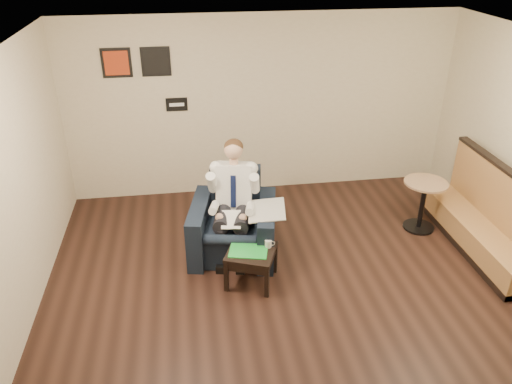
{
  "coord_description": "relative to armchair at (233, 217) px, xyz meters",
  "views": [
    {
      "loc": [
        -1.19,
        -4.35,
        3.84
      ],
      "look_at": [
        -0.36,
        1.2,
        0.87
      ],
      "focal_mm": 35.0,
      "sensor_mm": 36.0,
      "label": 1
    }
  ],
  "objects": [
    {
      "name": "ground",
      "position": [
        0.66,
        -1.2,
        -0.52
      ],
      "size": [
        6.0,
        6.0,
        0.0
      ],
      "primitive_type": "plane",
      "color": "black",
      "rests_on": "ground"
    },
    {
      "name": "wall_back",
      "position": [
        0.66,
        1.8,
        0.88
      ],
      "size": [
        6.0,
        0.02,
        2.8
      ],
      "primitive_type": "cube",
      "color": "beige",
      "rests_on": "ground"
    },
    {
      "name": "ceiling",
      "position": [
        0.66,
        -1.2,
        2.28
      ],
      "size": [
        6.0,
        6.0,
        0.02
      ],
      "primitive_type": "cube",
      "color": "white",
      "rests_on": "wall_back"
    },
    {
      "name": "seating_sign",
      "position": [
        -0.64,
        1.79,
        0.98
      ],
      "size": [
        0.32,
        0.02,
        0.2
      ],
      "primitive_type": "cube",
      "color": "black",
      "rests_on": "wall_back"
    },
    {
      "name": "art_print_left",
      "position": [
        -1.44,
        1.79,
        1.63
      ],
      "size": [
        0.42,
        0.03,
        0.42
      ],
      "primitive_type": "cube",
      "color": "#BA3816",
      "rests_on": "wall_back"
    },
    {
      "name": "art_print_right",
      "position": [
        -0.89,
        1.79,
        1.63
      ],
      "size": [
        0.42,
        0.03,
        0.42
      ],
      "primitive_type": "cube",
      "color": "black",
      "rests_on": "wall_back"
    },
    {
      "name": "armchair",
      "position": [
        0.0,
        0.0,
        0.0
      ],
      "size": [
        1.27,
        1.27,
        1.05
      ],
      "primitive_type": "cube",
      "rotation": [
        0.0,
        0.0,
        -0.2
      ],
      "color": "black",
      "rests_on": "ground"
    },
    {
      "name": "seated_man",
      "position": [
        -0.03,
        -0.13,
        0.19
      ],
      "size": [
        0.87,
        1.14,
        1.43
      ],
      "primitive_type": null,
      "rotation": [
        0.0,
        0.0,
        -0.2
      ],
      "color": "white",
      "rests_on": "armchair"
    },
    {
      "name": "lap_papers",
      "position": [
        -0.05,
        -0.25,
        0.12
      ],
      "size": [
        0.28,
        0.37,
        0.01
      ],
      "primitive_type": "cube",
      "rotation": [
        0.0,
        0.0,
        -0.13
      ],
      "color": "white",
      "rests_on": "seated_man"
    },
    {
      "name": "newspaper",
      "position": [
        0.41,
        -0.2,
        0.19
      ],
      "size": [
        0.53,
        0.63,
        0.01
      ],
      "primitive_type": "cube",
      "rotation": [
        0.0,
        0.0,
        -0.14
      ],
      "color": "silver",
      "rests_on": "armchair"
    },
    {
      "name": "side_table",
      "position": [
        0.14,
        -0.67,
        -0.3
      ],
      "size": [
        0.71,
        0.71,
        0.45
      ],
      "primitive_type": "cube",
      "rotation": [
        0.0,
        0.0,
        -0.38
      ],
      "color": "black",
      "rests_on": "ground"
    },
    {
      "name": "green_folder",
      "position": [
        0.11,
        -0.68,
        -0.07
      ],
      "size": [
        0.51,
        0.42,
        0.01
      ],
      "primitive_type": "cube",
      "rotation": [
        0.0,
        0.0,
        -0.24
      ],
      "color": "green",
      "rests_on": "side_table"
    },
    {
      "name": "coffee_mug",
      "position": [
        0.35,
        -0.63,
        -0.03
      ],
      "size": [
        0.11,
        0.11,
        0.1
      ],
      "primitive_type": "cylinder",
      "rotation": [
        0.0,
        0.0,
        -0.38
      ],
      "color": "white",
      "rests_on": "side_table"
    },
    {
      "name": "smartphone",
      "position": [
        0.25,
        -0.54,
        -0.07
      ],
      "size": [
        0.16,
        0.13,
        0.01
      ],
      "primitive_type": "cube",
      "rotation": [
        0.0,
        0.0,
        -0.55
      ],
      "color": "black",
      "rests_on": "side_table"
    },
    {
      "name": "banquette",
      "position": [
        3.25,
        -0.39,
        0.05
      ],
      "size": [
        0.53,
        2.23,
        1.14
      ],
      "primitive_type": "cube",
      "color": "#A3723F",
      "rests_on": "ground"
    },
    {
      "name": "cafe_table",
      "position": [
        2.71,
        0.19,
        -0.15
      ],
      "size": [
        0.62,
        0.62,
        0.74
      ],
      "primitive_type": "cylinder",
      "rotation": [
        0.0,
        0.0,
        0.04
      ],
      "color": "#9D7555",
      "rests_on": "ground"
    }
  ]
}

